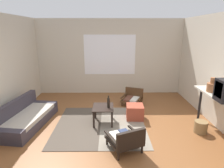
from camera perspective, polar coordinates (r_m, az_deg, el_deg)
name	(u,v)px	position (r m, az deg, el deg)	size (l,w,h in m)	color
ground_plane	(110,133)	(4.59, -0.64, -14.23)	(7.80, 7.80, 0.00)	brown
far_wall_with_window	(110,57)	(7.11, -0.68, 8.00)	(5.60, 0.13, 2.70)	beige
area_rug	(101,125)	(4.93, -3.41, -11.98)	(2.20, 2.19, 0.01)	#4C4238
couch	(26,118)	(5.30, -24.22, -9.09)	(1.02, 1.93, 0.63)	#38333D
coffee_table	(103,110)	(4.90, -2.64, -7.72)	(0.52, 0.61, 0.44)	black
armchair_by_window	(133,97)	(6.20, 6.13, -3.95)	(0.75, 0.72, 0.49)	#472D19
armchair_striped_foreground	(126,139)	(3.88, 4.09, -15.99)	(0.79, 0.80, 0.53)	black
ottoman_orange	(135,112)	(5.22, 6.75, -8.20)	(0.44, 0.44, 0.38)	#993D28
console_shelf	(220,102)	(4.72, 29.40, -4.69)	(0.36, 1.84, 0.92)	beige
clay_vase	(212,87)	(4.98, 27.57, -0.69)	(0.24, 0.24, 0.33)	#935B38
glass_bottle	(109,103)	(4.77, -1.03, -5.51)	(0.07, 0.07, 0.31)	black
wicker_basket	(201,127)	(4.99, 24.80, -11.46)	(0.30, 0.30, 0.28)	olive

